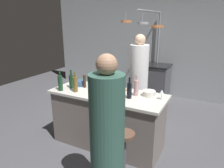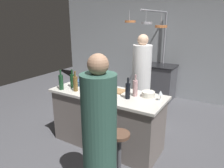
# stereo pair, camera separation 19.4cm
# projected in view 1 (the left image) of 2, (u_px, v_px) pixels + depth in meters

# --- Properties ---
(ground_plane) EXTENTS (9.00, 9.00, 0.00)m
(ground_plane) POSITION_uv_depth(u_px,v_px,m) (108.00, 144.00, 3.47)
(ground_plane) COLOR #4C4C51
(back_wall) EXTENTS (6.40, 0.16, 2.60)m
(back_wall) POSITION_uv_depth(u_px,v_px,m) (160.00, 46.00, 5.49)
(back_wall) COLOR #9EA3A8
(back_wall) RESTS_ON ground_plane
(kitchen_island) EXTENTS (1.80, 0.72, 0.90)m
(kitchen_island) POSITION_uv_depth(u_px,v_px,m) (108.00, 119.00, 3.33)
(kitchen_island) COLOR slate
(kitchen_island) RESTS_ON ground_plane
(stove_range) EXTENTS (0.80, 0.64, 0.89)m
(stove_range) POSITION_uv_depth(u_px,v_px,m) (153.00, 81.00, 5.40)
(stove_range) COLOR #47474C
(stove_range) RESTS_ON ground_plane
(chef) EXTENTS (0.36, 0.36, 1.72)m
(chef) POSITION_uv_depth(u_px,v_px,m) (138.00, 82.00, 4.11)
(chef) COLOR white
(chef) RESTS_ON ground_plane
(bar_stool_right) EXTENTS (0.28, 0.28, 0.68)m
(bar_stool_right) POSITION_uv_depth(u_px,v_px,m) (124.00, 155.00, 2.58)
(bar_stool_right) COLOR #4C4C51
(bar_stool_right) RESTS_ON ground_plane
(guest_right) EXTENTS (0.36, 0.36, 1.69)m
(guest_right) POSITION_uv_depth(u_px,v_px,m) (107.00, 141.00, 2.14)
(guest_right) COLOR #33594C
(guest_right) RESTS_ON ground_plane
(overhead_pot_rack) EXTENTS (0.87, 1.57, 2.17)m
(overhead_pot_rack) POSITION_uv_depth(u_px,v_px,m) (150.00, 34.00, 4.55)
(overhead_pot_rack) COLOR gray
(overhead_pot_rack) RESTS_ON ground_plane
(potted_plant) EXTENTS (0.36, 0.36, 0.52)m
(potted_plant) POSITION_uv_depth(u_px,v_px,m) (81.00, 87.00, 5.45)
(potted_plant) COLOR brown
(potted_plant) RESTS_ON ground_plane
(cutting_board) EXTENTS (0.32, 0.22, 0.02)m
(cutting_board) POSITION_uv_depth(u_px,v_px,m) (115.00, 90.00, 3.28)
(cutting_board) COLOR #997047
(cutting_board) RESTS_ON kitchen_island
(pepper_mill) EXTENTS (0.05, 0.05, 0.21)m
(pepper_mill) POSITION_uv_depth(u_px,v_px,m) (85.00, 81.00, 3.42)
(pepper_mill) COLOR #382319
(pepper_mill) RESTS_ON kitchen_island
(wine_bottle_red) EXTENTS (0.07, 0.07, 0.30)m
(wine_bottle_red) POSITION_uv_depth(u_px,v_px,m) (71.00, 81.00, 3.39)
(wine_bottle_red) COLOR #143319
(wine_bottle_red) RESTS_ON kitchen_island
(wine_bottle_green) EXTENTS (0.07, 0.07, 0.32)m
(wine_bottle_green) POSITION_uv_depth(u_px,v_px,m) (60.00, 83.00, 3.27)
(wine_bottle_green) COLOR #193D23
(wine_bottle_green) RESTS_ON kitchen_island
(wine_bottle_amber) EXTENTS (0.07, 0.07, 0.32)m
(wine_bottle_amber) POSITION_uv_depth(u_px,v_px,m) (75.00, 84.00, 3.21)
(wine_bottle_amber) COLOR brown
(wine_bottle_amber) RESTS_ON kitchen_island
(wine_bottle_dark) EXTENTS (0.07, 0.07, 0.31)m
(wine_bottle_dark) POSITION_uv_depth(u_px,v_px,m) (129.00, 90.00, 2.95)
(wine_bottle_dark) COLOR black
(wine_bottle_dark) RESTS_ON kitchen_island
(wine_bottle_rose) EXTENTS (0.07, 0.07, 0.32)m
(wine_bottle_rose) POSITION_uv_depth(u_px,v_px,m) (136.00, 87.00, 3.05)
(wine_bottle_rose) COLOR #B78C8E
(wine_bottle_rose) RESTS_ON kitchen_island
(wine_glass_near_left_guest) EXTENTS (0.07, 0.07, 0.15)m
(wine_glass_near_left_guest) POSITION_uv_depth(u_px,v_px,m) (162.00, 92.00, 2.90)
(wine_glass_near_left_guest) COLOR silver
(wine_glass_near_left_guest) RESTS_ON kitchen_island
(wine_glass_near_right_guest) EXTENTS (0.07, 0.07, 0.15)m
(wine_glass_near_right_guest) POSITION_uv_depth(u_px,v_px,m) (104.00, 90.00, 3.01)
(wine_glass_near_right_guest) COLOR silver
(wine_glass_near_right_guest) RESTS_ON kitchen_island
(wine_glass_by_chef) EXTENTS (0.07, 0.07, 0.15)m
(wine_glass_by_chef) POSITION_uv_depth(u_px,v_px,m) (95.00, 81.00, 3.46)
(wine_glass_by_chef) COLOR silver
(wine_glass_by_chef) RESTS_ON kitchen_island
(mixing_bowl_blue) EXTENTS (0.21, 0.21, 0.08)m
(mixing_bowl_blue) POSITION_uv_depth(u_px,v_px,m) (80.00, 83.00, 3.55)
(mixing_bowl_blue) COLOR #334C6B
(mixing_bowl_blue) RESTS_ON kitchen_island
(mixing_bowl_ceramic) EXTENTS (0.19, 0.19, 0.08)m
(mixing_bowl_ceramic) POSITION_uv_depth(u_px,v_px,m) (149.00, 93.00, 3.06)
(mixing_bowl_ceramic) COLOR silver
(mixing_bowl_ceramic) RESTS_ON kitchen_island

